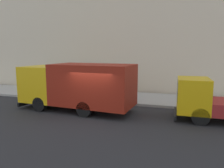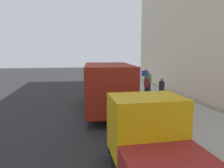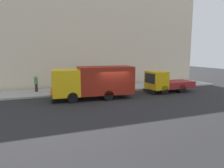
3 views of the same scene
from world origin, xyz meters
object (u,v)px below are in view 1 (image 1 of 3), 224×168
pedestrian_walking (98,84)px  pedestrian_third (50,81)px  large_utility_truck (77,85)px  traffic_cone_orange (54,92)px  street_sign_post (91,81)px  pedestrian_standing (70,84)px  small_flatbed_truck (215,102)px

pedestrian_walking → pedestrian_third: 4.86m
large_utility_truck → pedestrian_walking: bearing=5.0°
traffic_cone_orange → street_sign_post: 3.50m
large_utility_truck → street_sign_post: 2.48m
pedestrian_third → large_utility_truck: bearing=-161.5°
pedestrian_standing → street_sign_post: size_ratio=0.71×
small_flatbed_truck → traffic_cone_orange: (2.59, 11.27, -0.56)m
small_flatbed_truck → pedestrian_standing: (3.12, 10.16, -0.01)m
pedestrian_walking → traffic_cone_orange: 3.55m
pedestrian_walking → pedestrian_third: (0.89, 4.78, -0.04)m
pedestrian_walking → pedestrian_third: bearing=-148.3°
pedestrian_standing → large_utility_truck: bearing=119.7°
traffic_cone_orange → street_sign_post: (-0.35, -3.32, 1.06)m
large_utility_truck → pedestrian_walking: large_utility_truck is taller
pedestrian_third → street_sign_post: bearing=-141.6°
pedestrian_standing → traffic_cone_orange: pedestrian_standing is taller
pedestrian_standing → traffic_cone_orange: size_ratio=2.63×
pedestrian_third → traffic_cone_orange: pedestrian_third is taller
street_sign_post → small_flatbed_truck: bearing=-105.8°
pedestrian_walking → pedestrian_third: pedestrian_walking is taller
street_sign_post → pedestrian_standing: bearing=68.4°
small_flatbed_truck → traffic_cone_orange: size_ratio=8.30×
large_utility_truck → pedestrian_standing: (3.35, 2.33, -0.58)m
traffic_cone_orange → pedestrian_third: bearing=39.9°
large_utility_truck → street_sign_post: large_utility_truck is taller
small_flatbed_truck → traffic_cone_orange: 11.58m
small_flatbed_truck → pedestrian_standing: bearing=71.8°
large_utility_truck → pedestrian_standing: 4.12m
pedestrian_third → pedestrian_standing: bearing=-142.7°
pedestrian_walking → traffic_cone_orange: size_ratio=2.80×
pedestrian_walking → street_sign_post: size_ratio=0.76×
pedestrian_standing → small_flatbed_truck: bearing=157.7°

